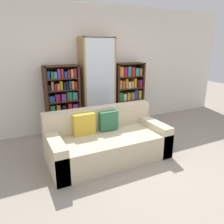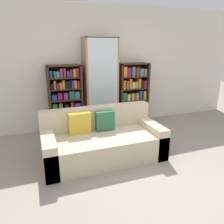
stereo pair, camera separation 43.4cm
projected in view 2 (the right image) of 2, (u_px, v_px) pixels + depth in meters
The scene contains 7 objects.
ground_plane at pixel (153, 172), 3.30m from camera, with size 16.00×16.00×0.00m, color gray.
wall_back at pixel (103, 68), 5.01m from camera, with size 7.11×0.06×2.70m.
couch at pixel (102, 141), 3.69m from camera, with size 1.97×0.94×0.81m.
bookshelf_left at pixel (66, 100), 4.70m from camera, with size 0.70×0.32×1.46m.
display_cabinet at pixel (101, 85), 4.87m from camera, with size 0.73×0.36×2.01m.
bookshelf_right at pixel (133, 95), 5.23m from camera, with size 0.72×0.32×1.45m.
wine_bottle at pixel (131, 124), 4.90m from camera, with size 0.07×0.07×0.38m.
Camera 2 is at (-1.58, -2.50, 1.83)m, focal length 35.00 mm.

